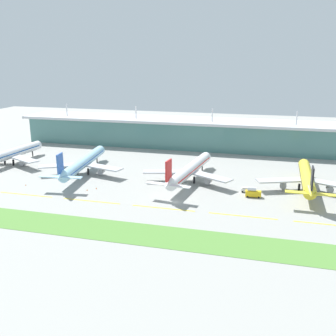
{
  "coord_description": "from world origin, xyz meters",
  "views": [
    {
      "loc": [
        39.36,
        -160.28,
        62.51
      ],
      "look_at": [
        -11.13,
        29.99,
        7.0
      ],
      "focal_mm": 41.52,
      "sensor_mm": 36.0,
      "label": 1
    }
  ],
  "objects_px": {
    "airliner_center": "(189,170)",
    "safety_cone_left_wingtip": "(96,188)",
    "airliner_far_middle": "(307,178)",
    "safety_cone_nose_front": "(26,185)",
    "airliner_near_middle": "(83,163)",
    "fuel_truck": "(253,192)",
    "safety_cone_right_wingtip": "(87,190)",
    "airliner_nearest": "(10,154)",
    "baggage_cart": "(245,190)"
  },
  "relations": [
    {
      "from": "airliner_center",
      "to": "safety_cone_left_wingtip",
      "type": "height_order",
      "value": "airliner_center"
    },
    {
      "from": "airliner_center",
      "to": "airliner_far_middle",
      "type": "xyz_separation_m",
      "value": [
        58.24,
        0.95,
        -0.01
      ]
    },
    {
      "from": "airliner_center",
      "to": "safety_cone_nose_front",
      "type": "relative_size",
      "value": 97.73
    },
    {
      "from": "airliner_near_middle",
      "to": "fuel_truck",
      "type": "height_order",
      "value": "airliner_near_middle"
    },
    {
      "from": "airliner_near_middle",
      "to": "airliner_far_middle",
      "type": "relative_size",
      "value": 1.14
    },
    {
      "from": "airliner_far_middle",
      "to": "safety_cone_right_wingtip",
      "type": "height_order",
      "value": "airliner_far_middle"
    },
    {
      "from": "airliner_nearest",
      "to": "safety_cone_nose_front",
      "type": "bearing_deg",
      "value": -45.42
    },
    {
      "from": "fuel_truck",
      "to": "safety_cone_left_wingtip",
      "type": "height_order",
      "value": "fuel_truck"
    },
    {
      "from": "airliner_center",
      "to": "safety_cone_nose_front",
      "type": "distance_m",
      "value": 84.48
    },
    {
      "from": "airliner_center",
      "to": "safety_cone_left_wingtip",
      "type": "distance_m",
      "value": 48.74
    },
    {
      "from": "airliner_near_middle",
      "to": "safety_cone_nose_front",
      "type": "xyz_separation_m",
      "value": [
        -18.97,
        -27.04,
        -6.11
      ]
    },
    {
      "from": "airliner_near_middle",
      "to": "fuel_truck",
      "type": "xyz_separation_m",
      "value": [
        94.15,
        -14.61,
        -4.19
      ]
    },
    {
      "from": "safety_cone_nose_front",
      "to": "safety_cone_left_wingtip",
      "type": "bearing_deg",
      "value": 6.87
    },
    {
      "from": "airliner_nearest",
      "to": "fuel_truck",
      "type": "distance_m",
      "value": 148.36
    },
    {
      "from": "airliner_far_middle",
      "to": "safety_cone_nose_front",
      "type": "bearing_deg",
      "value": -168.26
    },
    {
      "from": "fuel_truck",
      "to": "safety_cone_right_wingtip",
      "type": "height_order",
      "value": "fuel_truck"
    },
    {
      "from": "airliner_near_middle",
      "to": "airliner_center",
      "type": "relative_size",
      "value": 1.03
    },
    {
      "from": "safety_cone_left_wingtip",
      "to": "airliner_far_middle",
      "type": "bearing_deg",
      "value": 13.49
    },
    {
      "from": "airliner_center",
      "to": "baggage_cart",
      "type": "height_order",
      "value": "airliner_center"
    },
    {
      "from": "fuel_truck",
      "to": "baggage_cart",
      "type": "height_order",
      "value": "fuel_truck"
    },
    {
      "from": "airliner_center",
      "to": "baggage_cart",
      "type": "relative_size",
      "value": 18.43
    },
    {
      "from": "airliner_nearest",
      "to": "baggage_cart",
      "type": "distance_m",
      "value": 143.75
    },
    {
      "from": "airliner_far_middle",
      "to": "safety_cone_nose_front",
      "type": "xyz_separation_m",
      "value": [
        -137.82,
        -28.63,
        -6.1
      ]
    },
    {
      "from": "safety_cone_nose_front",
      "to": "safety_cone_right_wingtip",
      "type": "height_order",
      "value": "same"
    },
    {
      "from": "fuel_truck",
      "to": "safety_cone_right_wingtip",
      "type": "bearing_deg",
      "value": -171.79
    },
    {
      "from": "airliner_near_middle",
      "to": "baggage_cart",
      "type": "height_order",
      "value": "airliner_near_middle"
    },
    {
      "from": "baggage_cart",
      "to": "safety_cone_right_wingtip",
      "type": "height_order",
      "value": "baggage_cart"
    },
    {
      "from": "safety_cone_right_wingtip",
      "to": "airliner_near_middle",
      "type": "bearing_deg",
      "value": 119.75
    },
    {
      "from": "baggage_cart",
      "to": "safety_cone_nose_front",
      "type": "relative_size",
      "value": 5.3
    },
    {
      "from": "airliner_far_middle",
      "to": "safety_cone_left_wingtip",
      "type": "relative_size",
      "value": 87.61
    },
    {
      "from": "baggage_cart",
      "to": "airliner_center",
      "type": "bearing_deg",
      "value": 162.62
    },
    {
      "from": "airliner_far_middle",
      "to": "fuel_truck",
      "type": "relative_size",
      "value": 8.32
    },
    {
      "from": "airliner_center",
      "to": "safety_cone_nose_front",
      "type": "height_order",
      "value": "airliner_center"
    },
    {
      "from": "safety_cone_nose_front",
      "to": "safety_cone_right_wingtip",
      "type": "xyz_separation_m",
      "value": [
        33.86,
        1.0,
        0.0
      ]
    },
    {
      "from": "airliner_nearest",
      "to": "airliner_far_middle",
      "type": "bearing_deg",
      "value": -1.82
    },
    {
      "from": "airliner_nearest",
      "to": "airliner_center",
      "type": "xyz_separation_m",
      "value": [
        113.17,
        -6.39,
        0.01
      ]
    },
    {
      "from": "safety_cone_right_wingtip",
      "to": "baggage_cart",
      "type": "bearing_deg",
      "value": 13.01
    },
    {
      "from": "airliner_nearest",
      "to": "baggage_cart",
      "type": "xyz_separation_m",
      "value": [
        142.8,
        -15.67,
        -5.18
      ]
    },
    {
      "from": "airliner_near_middle",
      "to": "safety_cone_nose_front",
      "type": "height_order",
      "value": "airliner_near_middle"
    },
    {
      "from": "safety_cone_left_wingtip",
      "to": "safety_cone_right_wingtip",
      "type": "relative_size",
      "value": 1.0
    },
    {
      "from": "airliner_near_middle",
      "to": "airliner_far_middle",
      "type": "height_order",
      "value": "same"
    },
    {
      "from": "airliner_near_middle",
      "to": "safety_cone_right_wingtip",
      "type": "distance_m",
      "value": 30.61
    },
    {
      "from": "airliner_nearest",
      "to": "fuel_truck",
      "type": "height_order",
      "value": "airliner_nearest"
    },
    {
      "from": "airliner_near_middle",
      "to": "safety_cone_nose_front",
      "type": "relative_size",
      "value": 100.26
    },
    {
      "from": "fuel_truck",
      "to": "safety_cone_left_wingtip",
      "type": "xyz_separation_m",
      "value": [
        -75.97,
        -7.95,
        -1.91
      ]
    },
    {
      "from": "airliner_near_middle",
      "to": "fuel_truck",
      "type": "bearing_deg",
      "value": -8.82
    },
    {
      "from": "fuel_truck",
      "to": "safety_cone_left_wingtip",
      "type": "distance_m",
      "value": 76.41
    },
    {
      "from": "safety_cone_left_wingtip",
      "to": "airliner_near_middle",
      "type": "bearing_deg",
      "value": 128.87
    },
    {
      "from": "airliner_nearest",
      "to": "airliner_near_middle",
      "type": "relative_size",
      "value": 0.89
    },
    {
      "from": "safety_cone_left_wingtip",
      "to": "safety_cone_right_wingtip",
      "type": "height_order",
      "value": "same"
    }
  ]
}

